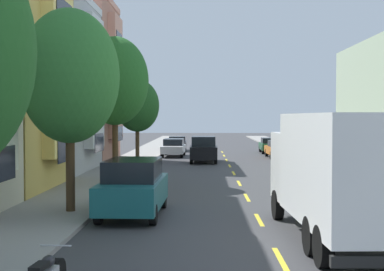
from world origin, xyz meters
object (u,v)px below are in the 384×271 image
object	(u,v)px
parked_suv_teal	(133,187)
parked_sedan_charcoal	(177,143)
street_tree_third	(115,81)
parked_sedan_orange	(279,149)
street_tree_farthest	(137,106)
parked_wagon_white	(174,147)
delivery_box_truck	(339,170)
street_tree_second	(70,76)
parked_sedan_forest	(270,145)
moving_black_sedan	(204,149)

from	to	relation	value
parked_suv_teal	parked_sedan_charcoal	size ratio (longest dim) A/B	1.06
street_tree_third	parked_sedan_orange	world-z (taller)	street_tree_third
street_tree_farthest	parked_wagon_white	size ratio (longest dim) A/B	1.23
street_tree_farthest	parked_sedan_orange	bearing A→B (deg)	34.02
parked_suv_teal	parked_sedan_orange	bearing A→B (deg)	72.18
street_tree_third	parked_sedan_orange	size ratio (longest dim) A/B	1.63
delivery_box_truck	street_tree_second	bearing A→B (deg)	154.34
street_tree_farthest	street_tree_second	bearing A→B (deg)	-90.00
parked_suv_teal	parked_sedan_charcoal	bearing A→B (deg)	90.28
parked_suv_teal	delivery_box_truck	bearing A→B (deg)	-32.73
street_tree_second	parked_sedan_orange	distance (m)	29.12
street_tree_second	parked_sedan_forest	world-z (taller)	street_tree_second
delivery_box_truck	parked_suv_teal	bearing A→B (deg)	147.27
parked_wagon_white	street_tree_second	bearing A→B (deg)	-94.15
street_tree_third	parked_suv_teal	distance (m)	10.89
parked_sedan_forest	parked_suv_teal	bearing A→B (deg)	-104.76
parked_sedan_orange	parked_sedan_charcoal	distance (m)	12.85
parked_sedan_orange	parked_sedan_forest	bearing A→B (deg)	89.78
street_tree_second	street_tree_third	world-z (taller)	street_tree_third
street_tree_third	parked_sedan_charcoal	distance (m)	26.84
street_tree_farthest	parked_sedan_orange	xyz separation A→B (m)	(10.80, 7.29, -3.40)
parked_sedan_forest	moving_black_sedan	world-z (taller)	moving_black_sedan
parked_sedan_charcoal	moving_black_sedan	bearing A→B (deg)	-79.37
parked_sedan_forest	parked_sedan_orange	world-z (taller)	same
parked_suv_teal	parked_sedan_forest	distance (m)	33.92
parked_sedan_orange	moving_black_sedan	size ratio (longest dim) A/B	0.94
parked_suv_teal	parked_sedan_orange	size ratio (longest dim) A/B	1.07
parked_suv_teal	street_tree_third	bearing A→B (deg)	102.52
parked_sedan_forest	moving_black_sedan	xyz separation A→B (m)	(-6.22, -10.47, 0.24)
moving_black_sedan	street_tree_farthest	bearing A→B (deg)	-148.71
delivery_box_truck	parked_sedan_orange	bearing A→B (deg)	85.18
parked_sedan_orange	moving_black_sedan	xyz separation A→B (m)	(-6.20, -4.49, 0.24)
parked_sedan_forest	parked_sedan_charcoal	size ratio (longest dim) A/B	1.00
parked_suv_teal	moving_black_sedan	bearing A→B (deg)	83.80
delivery_box_truck	parked_wagon_white	bearing A→B (deg)	100.80
street_tree_second	parked_wagon_white	distance (m)	28.68
street_tree_second	parked_wagon_white	world-z (taller)	street_tree_second
street_tree_farthest	parked_wagon_white	bearing A→B (deg)	76.95
delivery_box_truck	parked_sedan_forest	distance (m)	36.79
street_tree_second	delivery_box_truck	distance (m)	9.53
moving_black_sedan	parked_wagon_white	bearing A→B (deg)	112.75
street_tree_second	parked_sedan_charcoal	bearing A→B (deg)	86.83
street_tree_farthest	parked_sedan_orange	size ratio (longest dim) A/B	1.29
delivery_box_truck	parked_suv_teal	xyz separation A→B (m)	(-6.03, 3.88, -0.97)
street_tree_second	moving_black_sedan	xyz separation A→B (m)	(4.60, 22.26, -3.78)
street_tree_third	moving_black_sedan	size ratio (longest dim) A/B	1.54
parked_suv_teal	parked_sedan_forest	bearing A→B (deg)	75.24
street_tree_third	parked_wagon_white	world-z (taller)	street_tree_third
street_tree_third	parked_suv_teal	bearing A→B (deg)	-77.48
street_tree_farthest	parked_sedan_forest	world-z (taller)	street_tree_farthest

